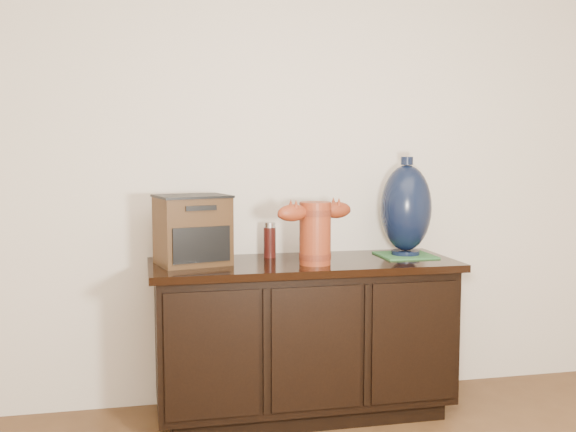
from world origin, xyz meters
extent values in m
plane|color=silver|center=(0.00, 2.50, 1.30)|extent=(4.50, 0.00, 4.50)
cube|color=black|center=(0.00, 2.23, 0.04)|extent=(1.29, 0.45, 0.08)
cube|color=black|center=(0.00, 2.23, 0.40)|extent=(1.40, 0.50, 0.64)
cube|color=black|center=(0.00, 2.23, 0.74)|extent=(1.46, 0.56, 0.03)
cube|color=black|center=(-0.47, 1.97, 0.40)|extent=(0.41, 0.01, 0.56)
cube|color=black|center=(0.00, 1.97, 0.40)|extent=(0.41, 0.01, 0.56)
cube|color=black|center=(0.47, 1.97, 0.40)|extent=(0.41, 0.01, 0.56)
cylinder|color=#8F371A|center=(0.03, 2.12, 0.90)|extent=(0.19, 0.19, 0.29)
cylinder|color=#3C120B|center=(0.03, 2.12, 0.79)|extent=(0.19, 0.19, 0.03)
cylinder|color=#3C120B|center=(0.03, 2.12, 1.00)|extent=(0.19, 0.19, 0.03)
ellipsoid|color=#8F371A|center=(-0.09, 2.08, 1.00)|extent=(0.17, 0.12, 0.08)
ellipsoid|color=#8F371A|center=(0.15, 2.17, 1.00)|extent=(0.17, 0.12, 0.08)
cube|color=#37210D|center=(-0.52, 2.26, 0.91)|extent=(0.36, 0.32, 0.31)
cube|color=black|center=(-0.49, 2.13, 0.86)|extent=(0.26, 0.07, 0.16)
cube|color=black|center=(-0.52, 2.26, 1.07)|extent=(0.38, 0.33, 0.01)
cube|color=#2E6735|center=(0.54, 2.27, 0.76)|extent=(0.26, 0.26, 0.01)
cylinder|color=black|center=(0.54, 2.27, 0.77)|extent=(0.14, 0.14, 0.02)
ellipsoid|color=black|center=(0.54, 2.27, 1.00)|extent=(0.25, 0.25, 0.43)
cylinder|color=black|center=(0.54, 2.27, 1.23)|extent=(0.06, 0.06, 0.04)
cylinder|color=#50120D|center=(-0.14, 2.37, 0.83)|extent=(0.06, 0.06, 0.15)
cylinder|color=silver|center=(-0.14, 2.37, 0.92)|extent=(0.06, 0.06, 0.02)
camera|label=1|loc=(-0.75, -0.87, 1.29)|focal=42.00mm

